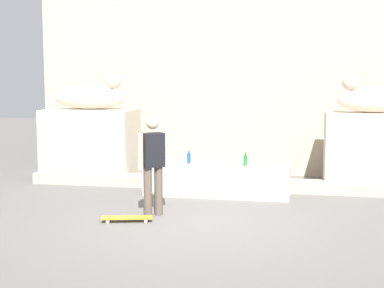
{
  "coord_description": "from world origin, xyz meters",
  "views": [
    {
      "loc": [
        1.64,
        -8.36,
        2.33
      ],
      "look_at": [
        -0.32,
        1.52,
        1.1
      ],
      "focal_mm": 53.49,
      "sensor_mm": 36.0,
      "label": 1
    }
  ],
  "objects_px": {
    "skateboard": "(127,218)",
    "bottle_orange": "(157,155)",
    "bottle_blue": "(189,158)",
    "skater": "(153,161)",
    "statue_reclining_left": "(91,97)",
    "bottle_green": "(245,160)",
    "statue_reclining_right": "(375,99)"
  },
  "relations": [
    {
      "from": "bottle_green",
      "to": "bottle_blue",
      "type": "xyz_separation_m",
      "value": [
        -1.11,
        0.08,
        -0.0
      ]
    },
    {
      "from": "skateboard",
      "to": "bottle_green",
      "type": "bearing_deg",
      "value": 38.75
    },
    {
      "from": "statue_reclining_right",
      "to": "skateboard",
      "type": "distance_m",
      "value": 5.69
    },
    {
      "from": "statue_reclining_left",
      "to": "skateboard",
      "type": "xyz_separation_m",
      "value": [
        1.92,
        -3.53,
        -1.77
      ]
    },
    {
      "from": "skater",
      "to": "skateboard",
      "type": "height_order",
      "value": "skater"
    },
    {
      "from": "statue_reclining_right",
      "to": "bottle_orange",
      "type": "bearing_deg",
      "value": 2.4
    },
    {
      "from": "skater",
      "to": "bottle_orange",
      "type": "distance_m",
      "value": 2.05
    },
    {
      "from": "skateboard",
      "to": "bottle_blue",
      "type": "height_order",
      "value": "bottle_blue"
    },
    {
      "from": "statue_reclining_right",
      "to": "bottle_green",
      "type": "bearing_deg",
      "value": 16.23
    },
    {
      "from": "bottle_blue",
      "to": "statue_reclining_left",
      "type": "bearing_deg",
      "value": 153.37
    },
    {
      "from": "skater",
      "to": "bottle_green",
      "type": "distance_m",
      "value": 2.21
    },
    {
      "from": "bottle_orange",
      "to": "statue_reclining_left",
      "type": "bearing_deg",
      "value": 149.0
    },
    {
      "from": "bottle_blue",
      "to": "skater",
      "type": "bearing_deg",
      "value": -97.21
    },
    {
      "from": "bottle_green",
      "to": "skater",
      "type": "bearing_deg",
      "value": -127.51
    },
    {
      "from": "statue_reclining_left",
      "to": "statue_reclining_right",
      "type": "bearing_deg",
      "value": -5.95
    },
    {
      "from": "statue_reclining_right",
      "to": "bottle_blue",
      "type": "xyz_separation_m",
      "value": [
        -3.58,
        -1.22,
        -1.13
      ]
    },
    {
      "from": "skater",
      "to": "bottle_blue",
      "type": "xyz_separation_m",
      "value": [
        0.23,
        1.83,
        -0.21
      ]
    },
    {
      "from": "bottle_green",
      "to": "bottle_orange",
      "type": "relative_size",
      "value": 0.97
    },
    {
      "from": "statue_reclining_right",
      "to": "bottle_green",
      "type": "distance_m",
      "value": 3.0
    },
    {
      "from": "bottle_orange",
      "to": "bottle_blue",
      "type": "bearing_deg",
      "value": -13.59
    },
    {
      "from": "skater",
      "to": "bottle_blue",
      "type": "bearing_deg",
      "value": 39.56
    },
    {
      "from": "bottle_green",
      "to": "bottle_orange",
      "type": "xyz_separation_m",
      "value": [
        -1.79,
        0.24,
        0.0
      ]
    },
    {
      "from": "skater",
      "to": "bottle_blue",
      "type": "relative_size",
      "value": 6.36
    },
    {
      "from": "statue_reclining_left",
      "to": "bottle_blue",
      "type": "distance_m",
      "value": 2.97
    },
    {
      "from": "statue_reclining_left",
      "to": "statue_reclining_right",
      "type": "xyz_separation_m",
      "value": [
        6.03,
        -0.01,
        0.0
      ]
    },
    {
      "from": "statue_reclining_right",
      "to": "bottle_blue",
      "type": "height_order",
      "value": "statue_reclining_right"
    },
    {
      "from": "statue_reclining_left",
      "to": "skater",
      "type": "relative_size",
      "value": 0.99
    },
    {
      "from": "skateboard",
      "to": "bottle_orange",
      "type": "xyz_separation_m",
      "value": [
        -0.14,
        2.46,
        0.66
      ]
    },
    {
      "from": "bottle_green",
      "to": "bottle_orange",
      "type": "bearing_deg",
      "value": 172.33
    },
    {
      "from": "bottle_blue",
      "to": "bottle_orange",
      "type": "xyz_separation_m",
      "value": [
        -0.68,
        0.16,
        0.01
      ]
    },
    {
      "from": "bottle_green",
      "to": "bottle_blue",
      "type": "relative_size",
      "value": 1.03
    },
    {
      "from": "skateboard",
      "to": "statue_reclining_right",
      "type": "bearing_deg",
      "value": 25.93
    }
  ]
}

